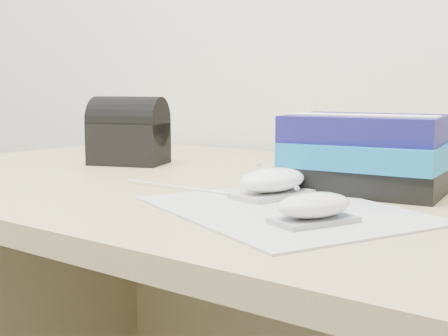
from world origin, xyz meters
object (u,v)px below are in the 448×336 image
Objects in this scene: mouse_front at (314,208)px; book_stack at (367,153)px; mouse_rear at (272,182)px; desk at (338,331)px; pouch at (129,131)px.

book_stack reaches higher than mouse_front.
mouse_rear is at bearing -115.29° from book_stack.
mouse_front is (0.10, -0.27, 0.25)m from desk.
mouse_front is 0.65× the size of pouch.
desk is 0.29m from book_stack.
mouse_rear is at bearing -96.42° from desk.
pouch is (-0.49, -0.00, 0.01)m from book_stack.
book_stack is (0.07, 0.15, 0.03)m from mouse_rear.
desk is at bearing 157.88° from book_stack.
mouse_rear reaches higher than mouse_front.
mouse_rear is at bearing -18.78° from pouch.
book_stack is at bearing -22.12° from desk.
mouse_rear is 0.48× the size of book_stack.
mouse_rear is 0.73× the size of pouch.
book_stack is (0.05, -0.02, 0.29)m from desk.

